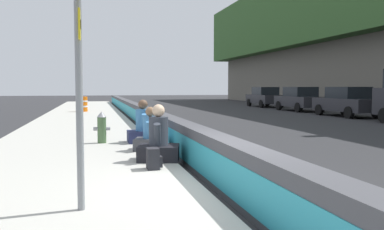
# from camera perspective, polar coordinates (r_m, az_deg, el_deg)

# --- Properties ---
(ground_plane) EXTENTS (160.00, 160.00, 0.00)m
(ground_plane) POSITION_cam_1_polar(r_m,az_deg,el_deg) (6.56, 5.62, -10.98)
(ground_plane) COLOR #2B2B2D
(ground_plane) RESTS_ON ground
(sidewalk_strip) EXTENTS (80.00, 4.40, 0.14)m
(sidewalk_strip) POSITION_cam_1_polar(r_m,az_deg,el_deg) (6.22, -18.58, -11.34)
(sidewalk_strip) COLOR #B5B2A8
(sidewalk_strip) RESTS_ON ground_plane
(jersey_barrier) EXTENTS (76.00, 0.45, 0.85)m
(jersey_barrier) POSITION_cam_1_polar(r_m,az_deg,el_deg) (6.47, 5.61, -7.35)
(jersey_barrier) COLOR #47474C
(jersey_barrier) RESTS_ON ground_plane
(route_sign_post) EXTENTS (0.44, 0.09, 3.60)m
(route_sign_post) POSITION_cam_1_polar(r_m,az_deg,el_deg) (5.26, -15.59, 9.75)
(route_sign_post) COLOR gray
(route_sign_post) RESTS_ON sidewalk_strip
(fire_hydrant) EXTENTS (0.26, 0.46, 0.88)m
(fire_hydrant) POSITION_cam_1_polar(r_m,az_deg,el_deg) (11.55, -12.54, -1.63)
(fire_hydrant) COLOR #47663D
(fire_hydrant) RESTS_ON sidewalk_strip
(seated_person_foreground) EXTENTS (0.91, 1.00, 1.19)m
(seated_person_foreground) POSITION_cam_1_polar(r_m,az_deg,el_deg) (8.64, -4.71, -3.91)
(seated_person_foreground) COLOR black
(seated_person_foreground) RESTS_ON sidewalk_strip
(seated_person_middle) EXTENTS (0.84, 0.92, 1.07)m
(seated_person_middle) POSITION_cam_1_polar(r_m,az_deg,el_deg) (10.09, -5.84, -3.01)
(seated_person_middle) COLOR #424247
(seated_person_middle) RESTS_ON sidewalk_strip
(seated_person_rear) EXTENTS (0.76, 0.86, 1.20)m
(seated_person_rear) POSITION_cam_1_polar(r_m,az_deg,el_deg) (11.53, -6.88, -1.94)
(seated_person_rear) COLOR #23284C
(seated_person_rear) RESTS_ON sidewalk_strip
(backpack) EXTENTS (0.32, 0.28, 0.40)m
(backpack) POSITION_cam_1_polar(r_m,az_deg,el_deg) (7.76, -5.42, -6.13)
(backpack) COLOR #232328
(backpack) RESTS_ON sidewalk_strip
(construction_barrel) EXTENTS (0.54, 0.54, 0.95)m
(construction_barrel) POSITION_cam_1_polar(r_m,az_deg,el_deg) (26.78, -15.00, 1.50)
(construction_barrel) COLOR orange
(construction_barrel) RESTS_ON sidewalk_strip
(parked_car_fourth) EXTENTS (4.52, 1.99, 1.71)m
(parked_car_fourth) POSITION_cam_1_polar(r_m,az_deg,el_deg) (25.01, 20.92, 1.77)
(parked_car_fourth) COLOR #28282D
(parked_car_fourth) RESTS_ON ground_plane
(parked_car_midline) EXTENTS (4.51, 1.96, 1.71)m
(parked_car_midline) POSITION_cam_1_polar(r_m,az_deg,el_deg) (29.79, 14.85, 2.20)
(parked_car_midline) COLOR #28282D
(parked_car_midline) RESTS_ON ground_plane
(parked_car_far) EXTENTS (4.54, 2.02, 1.71)m
(parked_car_far) POSITION_cam_1_polar(r_m,az_deg,el_deg) (35.49, 10.17, 2.52)
(parked_car_far) COLOR #28282D
(parked_car_far) RESTS_ON ground_plane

